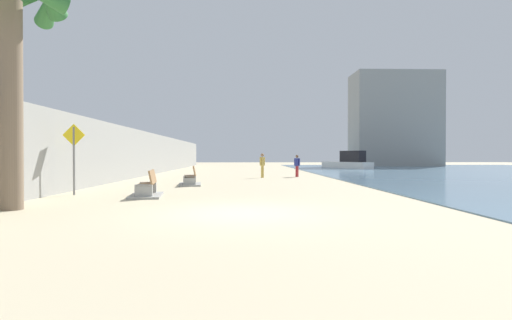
% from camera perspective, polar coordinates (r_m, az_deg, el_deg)
% --- Properties ---
extents(ground_plane, '(120.00, 120.00, 0.00)m').
position_cam_1_polar(ground_plane, '(28.24, -2.06, -2.41)').
color(ground_plane, '#C6B793').
extents(seawall, '(0.80, 64.00, 3.28)m').
position_cam_1_polar(seawall, '(29.21, -16.94, 0.88)').
color(seawall, '#9E9E99').
rests_on(seawall, ground).
extents(palm_tree, '(3.41, 3.39, 7.13)m').
position_cam_1_polar(palm_tree, '(13.28, -31.88, 16.48)').
color(palm_tree, '#7A6651').
rests_on(palm_tree, ground).
extents(bench_near, '(1.36, 2.22, 0.98)m').
position_cam_1_polar(bench_near, '(14.98, -15.53, -4.23)').
color(bench_near, '#9E9E99').
rests_on(bench_near, ground).
extents(bench_far, '(1.33, 2.21, 0.98)m').
position_cam_1_polar(bench_far, '(20.30, -9.49, -2.95)').
color(bench_far, '#9E9E99').
rests_on(bench_far, ground).
extents(person_walking, '(0.37, 0.43, 1.56)m').
position_cam_1_polar(person_walking, '(27.88, 5.97, -0.62)').
color(person_walking, '#B22D33').
rests_on(person_walking, ground).
extents(person_standing, '(0.38, 0.42, 1.66)m').
position_cam_1_polar(person_standing, '(26.73, 0.93, -0.51)').
color(person_standing, gold).
rests_on(person_standing, ground).
extents(boat_distant, '(4.34, 7.88, 2.02)m').
position_cam_1_polar(boat_distant, '(46.62, 13.22, -0.29)').
color(boat_distant, white).
rests_on(boat_distant, water_bay).
extents(pedestrian_sign, '(0.85, 0.08, 2.71)m').
position_cam_1_polar(pedestrian_sign, '(16.47, -24.89, 1.22)').
color(pedestrian_sign, slate).
rests_on(pedestrian_sign, ground).
extents(harbor_building, '(12.00, 6.00, 13.37)m').
position_cam_1_polar(harbor_building, '(60.51, 19.43, 5.51)').
color(harbor_building, gray).
rests_on(harbor_building, ground).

